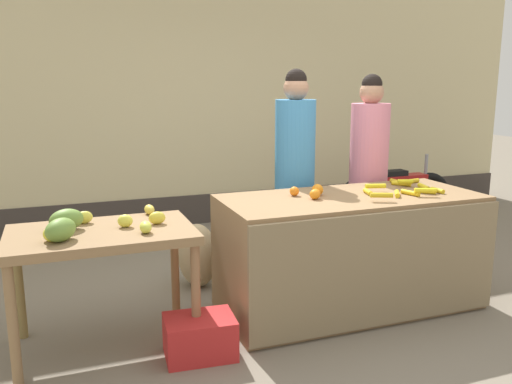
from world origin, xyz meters
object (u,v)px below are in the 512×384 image
Objects in this scene: parked_motorcycle at (394,196)px; produce_crate at (200,337)px; vendor_woman_pink_shirt at (368,175)px; vendor_woman_blue_shirt at (295,177)px; produce_sack at (198,255)px.

parked_motorcycle reaches higher than produce_crate.
vendor_woman_pink_shirt is 1.68m from parked_motorcycle.
produce_crate is at bearing -151.58° from vendor_woman_pink_shirt.
parked_motorcycle is 3.64m from produce_crate.
produce_sack is at bearing 170.17° from vendor_woman_blue_shirt.
vendor_woman_blue_shirt is 0.71m from vendor_woman_pink_shirt.
produce_sack is at bearing -159.83° from parked_motorcycle.
vendor_woman_blue_shirt is 4.16× the size of produce_crate.
produce_sack is (-0.83, 0.14, -0.65)m from vendor_woman_blue_shirt.
produce_crate is (-2.94, -2.14, -0.27)m from parked_motorcycle.
parked_motorcycle is at bearing 46.07° from vendor_woman_pink_shirt.
parked_motorcycle is at bearing 31.56° from vendor_woman_blue_shirt.
vendor_woman_pink_shirt reaches higher than produce_sack.
parked_motorcycle reaches higher than produce_sack.
vendor_woman_blue_shirt reaches higher than produce_crate.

